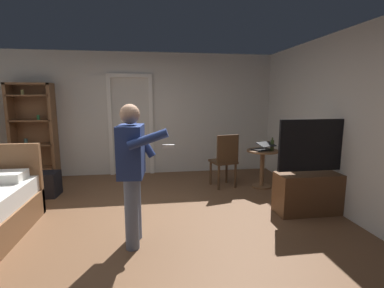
% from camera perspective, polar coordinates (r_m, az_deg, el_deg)
% --- Properties ---
extents(ground_plane, '(6.44, 6.44, 0.00)m').
position_cam_1_polar(ground_plane, '(3.80, -12.15, -16.51)').
color(ground_plane, brown).
extents(wall_back, '(6.09, 0.12, 2.57)m').
position_cam_1_polar(wall_back, '(6.19, -10.96, 5.90)').
color(wall_back, beige).
rests_on(wall_back, ground_plane).
extents(wall_right, '(0.12, 5.64, 2.57)m').
position_cam_1_polar(wall_right, '(4.38, 30.02, 3.39)').
color(wall_right, beige).
rests_on(wall_right, ground_plane).
extents(doorway_frame, '(0.93, 0.08, 2.13)m').
position_cam_1_polar(doorway_frame, '(6.12, -12.27, 5.21)').
color(doorway_frame, white).
rests_on(doorway_frame, ground_plane).
extents(bookshelf, '(0.83, 0.32, 1.92)m').
position_cam_1_polar(bookshelf, '(6.40, -29.35, 2.67)').
color(bookshelf, brown).
rests_on(bookshelf, ground_plane).
extents(tv_flatscreen, '(1.25, 0.40, 1.35)m').
position_cam_1_polar(tv_flatscreen, '(4.47, 24.02, -7.64)').
color(tv_flatscreen, brown).
rests_on(tv_flatscreen, ground_plane).
extents(side_table, '(0.57, 0.57, 0.70)m').
position_cam_1_polar(side_table, '(5.35, 14.01, -3.66)').
color(side_table, brown).
rests_on(side_table, ground_plane).
extents(laptop, '(0.42, 0.42, 0.16)m').
position_cam_1_polar(laptop, '(5.25, 14.15, -0.71)').
color(laptop, black).
rests_on(laptop, side_table).
extents(bottle_on_table, '(0.06, 0.06, 0.24)m').
position_cam_1_polar(bottle_on_table, '(5.26, 15.89, -0.22)').
color(bottle_on_table, '#32411B').
rests_on(bottle_on_table, side_table).
extents(wooden_chair, '(0.50, 0.50, 0.99)m').
position_cam_1_polar(wooden_chair, '(5.20, 6.68, -2.92)').
color(wooden_chair, '#4C331E').
rests_on(wooden_chair, ground_plane).
extents(person_blue_shirt, '(0.60, 0.60, 1.58)m').
position_cam_1_polar(person_blue_shirt, '(3.17, -11.92, -4.40)').
color(person_blue_shirt, slate).
rests_on(person_blue_shirt, ground_plane).
extents(suitcase_dark, '(0.54, 0.40, 0.41)m').
position_cam_1_polar(suitcase_dark, '(5.41, -27.99, -7.21)').
color(suitcase_dark, black).
rests_on(suitcase_dark, ground_plane).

